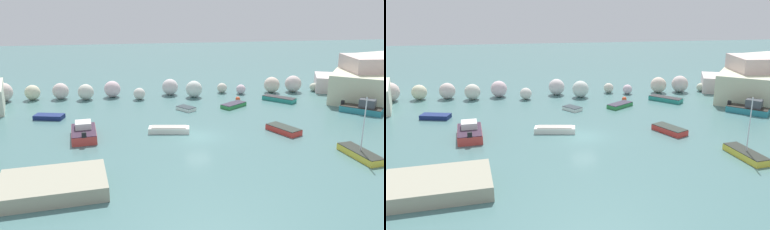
% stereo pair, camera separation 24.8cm
% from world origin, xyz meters
% --- Properties ---
extents(cove_water, '(160.00, 160.00, 0.00)m').
position_xyz_m(cove_water, '(0.00, 0.00, 0.00)').
color(cove_water, slate).
rests_on(cove_water, ground).
extents(rock_breakwater, '(45.69, 4.15, 2.54)m').
position_xyz_m(rock_breakwater, '(-4.23, 17.55, 1.10)').
color(rock_breakwater, beige).
rests_on(rock_breakwater, ground).
extents(stone_dock, '(8.27, 6.28, 1.11)m').
position_xyz_m(stone_dock, '(-12.50, -10.36, 0.56)').
color(stone_dock, '#9F9C86').
rests_on(stone_dock, ground).
extents(channel_buoy, '(0.63, 0.63, 0.63)m').
position_xyz_m(channel_buoy, '(7.57, 13.16, 0.31)').
color(channel_buoy, '#E04C28').
rests_on(channel_buoy, cove_water).
extents(moored_boat_0, '(2.18, 4.85, 5.53)m').
position_xyz_m(moored_boat_0, '(13.35, -7.52, 0.35)').
color(moored_boat_0, gold).
rests_on(moored_boat_0, cove_water).
extents(moored_boat_1, '(4.83, 4.66, 1.78)m').
position_xyz_m(moored_boat_1, '(21.11, 5.42, 0.61)').
color(moored_boat_1, teal).
rests_on(moored_boat_1, cove_water).
extents(moored_boat_2, '(2.93, 4.94, 1.54)m').
position_xyz_m(moored_boat_2, '(-11.48, 1.35, 0.57)').
color(moored_boat_2, '#C33D38').
rests_on(moored_boat_2, cove_water).
extents(moored_boat_3, '(3.11, 4.01, 0.62)m').
position_xyz_m(moored_boat_3, '(9.07, 0.02, 0.31)').
color(moored_boat_3, red).
rests_on(moored_boat_3, cove_water).
extents(moored_boat_4, '(3.67, 3.23, 0.51)m').
position_xyz_m(moored_boat_4, '(6.30, 10.45, 0.25)').
color(moored_boat_4, '#2E8B44').
rests_on(moored_boat_4, cove_water).
extents(moored_boat_5, '(2.98, 3.20, 0.57)m').
position_xyz_m(moored_boat_5, '(-13.32, -8.16, 0.30)').
color(moored_boat_5, gray).
rests_on(moored_boat_5, cove_water).
extents(moored_boat_6, '(4.38, 1.90, 0.66)m').
position_xyz_m(moored_boat_6, '(-2.84, 1.73, 0.32)').
color(moored_boat_6, white).
rests_on(moored_boat_6, cove_water).
extents(moored_boat_7, '(2.50, 2.65, 0.44)m').
position_xyz_m(moored_boat_7, '(0.09, 9.90, 0.22)').
color(moored_boat_7, white).
rests_on(moored_boat_7, cove_water).
extents(moored_boat_8, '(4.10, 4.11, 0.60)m').
position_xyz_m(moored_boat_8, '(13.10, 12.40, 0.30)').
color(moored_boat_8, teal).
rests_on(moored_boat_8, cove_water).
extents(moored_boat_9, '(3.57, 2.20, 0.52)m').
position_xyz_m(moored_boat_9, '(-16.12, 8.60, 0.26)').
color(moored_boat_9, navy).
rests_on(moored_boat_9, cove_water).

